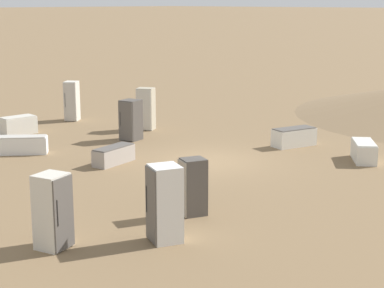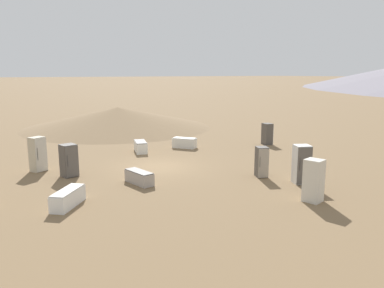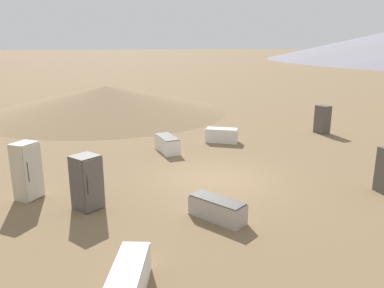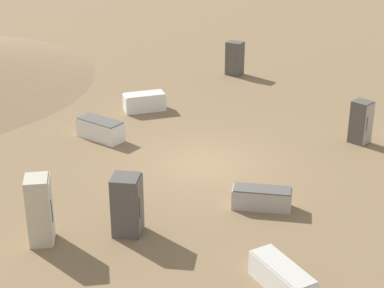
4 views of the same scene
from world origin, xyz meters
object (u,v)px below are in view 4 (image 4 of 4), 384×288
discarded_fridge_10 (127,205)px  discarded_fridge_6 (282,278)px  discarded_fridge_11 (235,58)px  discarded_fridge_2 (262,198)px  discarded_fridge_9 (100,129)px  discarded_fridge_8 (144,102)px  discarded_fridge_1 (361,122)px  discarded_fridge_3 (40,210)px

discarded_fridge_10 → discarded_fridge_6: bearing=63.6°
discarded_fridge_10 → discarded_fridge_11: size_ratio=1.06×
discarded_fridge_2 → discarded_fridge_6: size_ratio=0.98×
discarded_fridge_9 → discarded_fridge_10: (3.68, -5.66, 0.48)m
discarded_fridge_8 → discarded_fridge_10: discarded_fridge_10 is taller
discarded_fridge_2 → discarded_fridge_11: 13.09m
discarded_fridge_1 → discarded_fridge_6: 9.66m
discarded_fridge_3 → discarded_fridge_8: discarded_fridge_3 is taller
discarded_fridge_11 → discarded_fridge_3: bearing=-81.6°
discarded_fridge_3 → discarded_fridge_11: 16.09m
discarded_fridge_6 → discarded_fridge_10: bearing=116.9°
discarded_fridge_3 → discarded_fridge_8: size_ratio=1.08×
discarded_fridge_9 → discarded_fridge_10: discarded_fridge_10 is taller
discarded_fridge_8 → discarded_fridge_11: discarded_fridge_11 is taller
discarded_fridge_3 → discarded_fridge_1: bearing=115.3°
discarded_fridge_6 → discarded_fridge_9: 10.66m
discarded_fridge_2 → discarded_fridge_11: size_ratio=1.13×
discarded_fridge_1 → discarded_fridge_8: discarded_fridge_1 is taller
discarded_fridge_3 → discarded_fridge_6: bearing=62.3°
discarded_fridge_8 → discarded_fridge_9: (-0.35, -3.26, 0.01)m
discarded_fridge_1 → discarded_fridge_2: 6.30m
discarded_fridge_10 → discarded_fridge_9: bearing=-158.7°
discarded_fridge_9 → discarded_fridge_11: discarded_fridge_11 is taller
discarded_fridge_3 → discarded_fridge_11: discarded_fridge_3 is taller
discarded_fridge_3 → discarded_fridge_11: size_ratio=1.19×
discarded_fridge_10 → discarded_fridge_11: bearing=172.9°
discarded_fridge_3 → discarded_fridge_9: (-1.72, 6.83, -0.58)m
discarded_fridge_6 → discarded_fridge_1: bearing=36.8°
discarded_fridge_3 → discarded_fridge_6: size_ratio=1.03×
discarded_fridge_8 → discarded_fridge_6: bearing=-179.3°
discarded_fridge_3 → discarded_fridge_8: (-1.37, 10.10, -0.58)m
discarded_fridge_2 → discarded_fridge_9: discarded_fridge_9 is taller
discarded_fridge_6 → discarded_fridge_9: bearing=91.7°
discarded_fridge_8 → discarded_fridge_11: 6.36m
discarded_fridge_6 → discarded_fridge_11: bearing=61.1°
discarded_fridge_1 → discarded_fridge_6: discarded_fridge_1 is taller
discarded_fridge_10 → discarded_fridge_3: bearing=-70.8°
discarded_fridge_3 → discarded_fridge_11: bearing=149.7°
discarded_fridge_2 → discarded_fridge_9: 7.47m
discarded_fridge_1 → discarded_fridge_9: size_ratio=0.82×
discarded_fridge_1 → discarded_fridge_2: size_ratio=0.87×
discarded_fridge_1 → discarded_fridge_6: (-0.81, -9.62, -0.44)m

